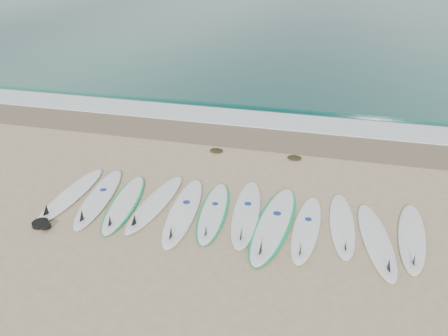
% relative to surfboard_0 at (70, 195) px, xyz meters
% --- Properties ---
extents(ground, '(120.00, 120.00, 0.00)m').
position_rel_surfboard_0_xyz_m(ground, '(3.55, 0.18, -0.05)').
color(ground, tan).
extents(ocean, '(120.00, 55.00, 0.03)m').
position_rel_surfboard_0_xyz_m(ocean, '(3.55, 32.68, -0.04)').
color(ocean, '#1C534A').
rests_on(ocean, ground).
extents(wet_sand_band, '(120.00, 1.80, 0.01)m').
position_rel_surfboard_0_xyz_m(wet_sand_band, '(3.55, 4.28, -0.05)').
color(wet_sand_band, brown).
rests_on(wet_sand_band, ground).
extents(foam_band, '(120.00, 1.40, 0.04)m').
position_rel_surfboard_0_xyz_m(foam_band, '(3.55, 5.68, -0.03)').
color(foam_band, silver).
rests_on(foam_band, ground).
extents(wave_crest, '(120.00, 1.00, 0.10)m').
position_rel_surfboard_0_xyz_m(wave_crest, '(3.55, 7.18, -0.00)').
color(wave_crest, '#1C534A').
rests_on(wave_crest, ground).
extents(surfboard_0, '(0.55, 2.47, 0.31)m').
position_rel_surfboard_0_xyz_m(surfboard_0, '(0.00, 0.00, 0.00)').
color(surfboard_0, white).
rests_on(surfboard_0, ground).
extents(surfboard_1, '(0.90, 2.62, 0.33)m').
position_rel_surfboard_0_xyz_m(surfboard_1, '(0.67, 0.02, 0.00)').
color(surfboard_1, white).
rests_on(surfboard_1, ground).
extents(surfboard_2, '(0.91, 2.46, 0.31)m').
position_rel_surfboard_0_xyz_m(surfboard_2, '(1.29, -0.02, -0.01)').
color(surfboard_2, white).
rests_on(surfboard_2, ground).
extents(surfboard_3, '(0.72, 2.52, 0.32)m').
position_rel_surfboard_0_xyz_m(surfboard_3, '(1.93, 0.12, 0.00)').
color(surfboard_3, white).
rests_on(surfboard_3, ground).
extents(surfboard_4, '(0.80, 2.72, 0.34)m').
position_rel_surfboard_0_xyz_m(surfboard_4, '(2.62, -0.04, 0.00)').
color(surfboard_4, white).
rests_on(surfboard_4, ground).
extents(surfboard_5, '(0.81, 2.42, 0.30)m').
position_rel_surfboard_0_xyz_m(surfboard_5, '(3.23, 0.13, -0.01)').
color(surfboard_5, white).
rests_on(surfboard_5, ground).
extents(surfboard_6, '(0.78, 2.64, 0.33)m').
position_rel_surfboard_0_xyz_m(surfboard_6, '(3.90, 0.23, 0.00)').
color(surfboard_6, white).
rests_on(surfboard_6, ground).
extents(surfboard_7, '(0.92, 2.90, 0.36)m').
position_rel_surfboard_0_xyz_m(surfboard_7, '(4.50, 0.01, -0.00)').
color(surfboard_7, white).
rests_on(surfboard_7, ground).
extents(surfboard_8, '(0.62, 2.42, 0.31)m').
position_rel_surfboard_0_xyz_m(surfboard_8, '(5.14, -0.01, -0.00)').
color(surfboard_8, white).
rests_on(surfboard_8, ground).
extents(surfboard_9, '(0.65, 2.35, 0.30)m').
position_rel_surfboard_0_xyz_m(surfboard_9, '(5.82, 0.29, -0.00)').
color(surfboard_9, white).
rests_on(surfboard_9, ground).
extents(surfboard_10, '(0.88, 2.50, 0.31)m').
position_rel_surfboard_0_xyz_m(surfboard_10, '(6.45, -0.08, -0.00)').
color(surfboard_10, white).
rests_on(surfboard_10, ground).
extents(surfboard_11, '(0.73, 2.42, 0.31)m').
position_rel_surfboard_0_xyz_m(surfboard_11, '(7.10, 0.19, -0.00)').
color(surfboard_11, white).
rests_on(surfboard_11, ground).
extents(seaweed_near, '(0.36, 0.28, 0.07)m').
position_rel_surfboard_0_xyz_m(seaweed_near, '(2.50, 3.07, -0.02)').
color(seaweed_near, black).
rests_on(seaweed_near, ground).
extents(seaweed_far, '(0.37, 0.29, 0.07)m').
position_rel_surfboard_0_xyz_m(seaweed_far, '(4.58, 3.13, -0.02)').
color(seaweed_far, black).
rests_on(seaweed_far, ground).
extents(leash_coil, '(0.46, 0.36, 0.11)m').
position_rel_surfboard_0_xyz_m(leash_coil, '(0.06, -1.13, -0.01)').
color(leash_coil, black).
rests_on(leash_coil, ground).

